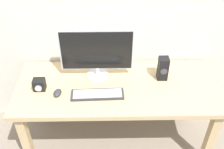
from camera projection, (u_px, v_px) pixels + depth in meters
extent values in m
plane|color=gray|center=(117.00, 138.00, 2.71)|extent=(6.00, 6.00, 0.00)
cube|color=tan|center=(118.00, 87.00, 2.28)|extent=(1.74, 0.72, 0.04)
cube|color=tan|center=(26.00, 141.00, 2.27)|extent=(0.07, 0.07, 0.67)
cube|color=tan|center=(210.00, 139.00, 2.29)|extent=(0.07, 0.07, 0.67)
cube|color=tan|center=(39.00, 96.00, 2.71)|extent=(0.07, 0.07, 0.67)
cube|color=tan|center=(194.00, 95.00, 2.73)|extent=(0.07, 0.07, 0.67)
cylinder|color=silver|center=(98.00, 75.00, 2.36)|extent=(0.19, 0.19, 0.02)
cylinder|color=silver|center=(97.00, 71.00, 2.33)|extent=(0.04, 0.04, 0.07)
cube|color=silver|center=(97.00, 50.00, 2.21)|extent=(0.62, 0.02, 0.38)
cube|color=black|center=(97.00, 51.00, 2.20)|extent=(0.59, 0.01, 0.36)
cube|color=#333338|center=(98.00, 94.00, 2.16)|extent=(0.43, 0.14, 0.02)
cube|color=silver|center=(98.00, 93.00, 2.15)|extent=(0.40, 0.12, 0.00)
ellipsoid|color=#333338|center=(58.00, 93.00, 2.16)|extent=(0.08, 0.10, 0.04)
cube|color=black|center=(163.00, 68.00, 2.28)|extent=(0.08, 0.09, 0.21)
cylinder|color=#3F3F44|center=(164.00, 72.00, 2.24)|extent=(0.06, 0.00, 0.06)
cube|color=black|center=(39.00, 84.00, 2.20)|extent=(0.10, 0.08, 0.10)
cylinder|color=silver|center=(38.00, 88.00, 2.17)|extent=(0.05, 0.01, 0.05)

